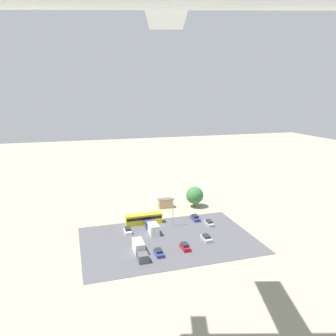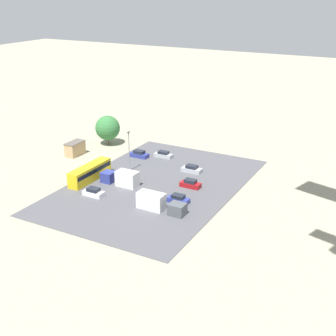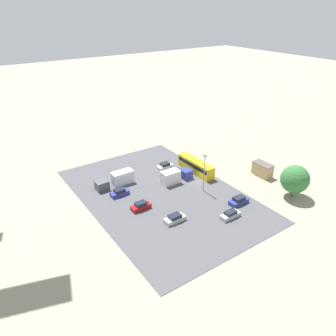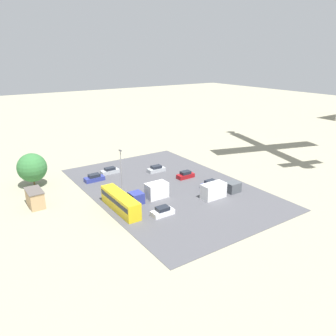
{
  "view_description": "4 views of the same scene",
  "coord_description": "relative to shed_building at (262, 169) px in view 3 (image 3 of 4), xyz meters",
  "views": [
    {
      "loc": [
        24.66,
        91.26,
        39.78
      ],
      "look_at": [
        6.62,
        31.92,
        25.66
      ],
      "focal_mm": 35.0,
      "sensor_mm": 36.0,
      "label": 1
    },
    {
      "loc": [
        74.82,
        54.08,
        37.76
      ],
      "look_at": [
        1.93,
        14.56,
        5.2
      ],
      "focal_mm": 50.0,
      "sensor_mm": 36.0,
      "label": 2
    },
    {
      "loc": [
        -52.46,
        44.85,
        38.49
      ],
      "look_at": [
        2.18,
        7.18,
        4.78
      ],
      "focal_mm": 35.0,
      "sensor_mm": 36.0,
      "label": 3
    },
    {
      "loc": [
        53.96,
        -25.85,
        27.29
      ],
      "look_at": [
        2.87,
        8.72,
        5.73
      ],
      "focal_mm": 35.0,
      "sensor_mm": 36.0,
      "label": 4
    }
  ],
  "objects": [
    {
      "name": "parked_car_2",
      "position": [
        11.54,
        33.45,
        -0.92
      ],
      "size": [
        1.85,
        4.13,
        1.56
      ],
      "color": "navy",
      "rests_on": "ground"
    },
    {
      "name": "shed_building",
      "position": [
        0.0,
        0.0,
        0.0
      ],
      "size": [
        5.1,
        2.76,
        3.28
      ],
      "color": "tan",
      "rests_on": "ground"
    },
    {
      "name": "ground_plane",
      "position": [
        6.59,
        15.1,
        -1.65
      ],
      "size": [
        400.0,
        400.0,
        0.0
      ],
      "primitive_type": "plane",
      "color": "gray"
    },
    {
      "name": "parked_truck_0",
      "position": [
        9.63,
        19.67,
        -0.15
      ],
      "size": [
        2.56,
        8.01,
        3.09
      ],
      "rotation": [
        0.0,
        0.0,
        3.14
      ],
      "color": "navy",
      "rests_on": "ground"
    },
    {
      "name": "parked_car_0",
      "position": [
        -5.94,
        14.12,
        -0.89
      ],
      "size": [
        1.92,
        4.44,
        1.63
      ],
      "rotation": [
        0.0,
        0.0,
        3.14
      ],
      "color": "navy",
      "rests_on": "ground"
    },
    {
      "name": "light_pole_lot_centre",
      "position": [
        2.46,
        16.88,
        3.29
      ],
      "size": [
        0.9,
        0.28,
        8.85
      ],
      "color": "gray",
      "rests_on": "ground"
    },
    {
      "name": "parked_car_3",
      "position": [
        -3.36,
        29.03,
        -0.93
      ],
      "size": [
        1.9,
        4.37,
        1.53
      ],
      "rotation": [
        0.0,
        0.0,
        3.14
      ],
      "color": "#ADB2B7",
      "rests_on": "ground"
    },
    {
      "name": "parked_car_5",
      "position": [
        4.1,
        32.34,
        -0.88
      ],
      "size": [
        1.79,
        4.14,
        1.65
      ],
      "rotation": [
        0.0,
        0.0,
        3.14
      ],
      "color": "maroon",
      "rests_on": "ground"
    },
    {
      "name": "tree_near_shed",
      "position": [
        -10.42,
        2.14,
        2.66
      ],
      "size": [
        6.19,
        6.19,
        7.41
      ],
      "color": "brown",
      "rests_on": "ground"
    },
    {
      "name": "parked_car_4",
      "position": [
        16.61,
        17.82,
        -0.9
      ],
      "size": [
        1.94,
        4.13,
        1.6
      ],
      "rotation": [
        0.0,
        0.0,
        3.14
      ],
      "color": "silver",
      "rests_on": "ground"
    },
    {
      "name": "parking_lot_surface",
      "position": [
        6.59,
        25.76,
        -1.61
      ],
      "size": [
        47.65,
        31.45,
        0.08
      ],
      "color": "#4C4C51",
      "rests_on": "ground"
    },
    {
      "name": "bus",
      "position": [
        10.63,
        12.47,
        0.15
      ],
      "size": [
        11.44,
        2.57,
        3.19
      ],
      "rotation": [
        0.0,
        0.0,
        1.57
      ],
      "color": "gold",
      "rests_on": "ground"
    },
    {
      "name": "parked_car_1",
      "position": [
        -8.59,
        19.16,
        -0.96
      ],
      "size": [
        1.71,
        4.37,
        1.46
      ],
      "color": "#ADB2B7",
      "rests_on": "ground"
    },
    {
      "name": "parked_truck_1",
      "position": [
        16.05,
        31.79,
        -0.19
      ],
      "size": [
        2.43,
        9.22,
        3.01
      ],
      "color": "#4C5156",
      "rests_on": "ground"
    }
  ]
}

